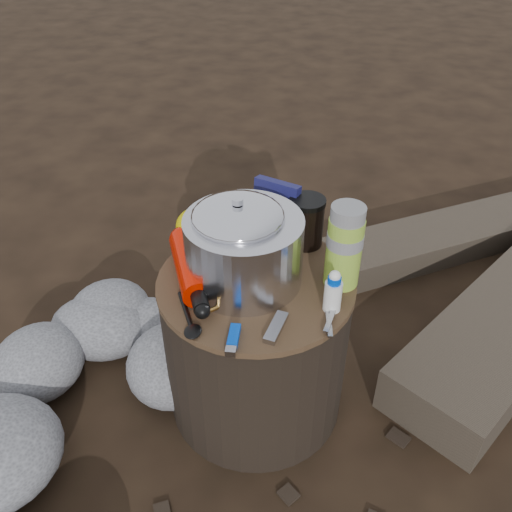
% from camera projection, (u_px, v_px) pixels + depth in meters
% --- Properties ---
extents(ground, '(60.00, 60.00, 0.00)m').
position_uv_depth(ground, '(256.00, 398.00, 1.47)').
color(ground, black).
rests_on(ground, ground).
extents(stump, '(0.45, 0.45, 0.41)m').
position_uv_depth(stump, '(256.00, 344.00, 1.35)').
color(stump, black).
rests_on(stump, ground).
extents(rock_ring, '(0.46, 1.01, 0.20)m').
position_uv_depth(rock_ring, '(82.00, 423.00, 1.29)').
color(rock_ring, slate).
rests_on(rock_ring, ground).
extents(log_small, '(1.12, 0.80, 0.10)m').
position_uv_depth(log_small, '(459.00, 234.00, 2.02)').
color(log_small, '#382F26').
rests_on(log_small, ground).
extents(foil_windscreen, '(0.26, 0.26, 0.16)m').
position_uv_depth(foil_windscreen, '(244.00, 250.00, 1.19)').
color(foil_windscreen, silver).
rests_on(foil_windscreen, stump).
extents(camping_pot, '(0.19, 0.19, 0.19)m').
position_uv_depth(camping_pot, '(239.00, 241.00, 1.18)').
color(camping_pot, silver).
rests_on(camping_pot, stump).
extents(fuel_bottle, '(0.17, 0.28, 0.07)m').
position_uv_depth(fuel_bottle, '(190.00, 266.00, 1.21)').
color(fuel_bottle, red).
rests_on(fuel_bottle, stump).
extents(thermos, '(0.08, 0.08, 0.19)m').
position_uv_depth(thermos, '(344.00, 247.00, 1.16)').
color(thermos, '#8AB434').
rests_on(thermos, stump).
extents(travel_mug, '(0.08, 0.08, 0.12)m').
position_uv_depth(travel_mug, '(306.00, 222.00, 1.31)').
color(travel_mug, black).
rests_on(travel_mug, stump).
extents(stuff_sack, '(0.14, 0.12, 0.10)m').
position_uv_depth(stuff_sack, '(205.00, 227.00, 1.31)').
color(stuff_sack, '#CCBC00').
rests_on(stuff_sack, stump).
extents(food_pouch, '(0.12, 0.07, 0.15)m').
position_uv_depth(food_pouch, '(275.00, 210.00, 1.33)').
color(food_pouch, '#15154A').
rests_on(food_pouch, stump).
extents(lighter, '(0.02, 0.08, 0.01)m').
position_uv_depth(lighter, '(234.00, 336.00, 1.07)').
color(lighter, '#003ABF').
rests_on(lighter, stump).
extents(multitool, '(0.04, 0.09, 0.01)m').
position_uv_depth(multitool, '(276.00, 327.00, 1.10)').
color(multitool, '#9E9EA3').
rests_on(multitool, stump).
extents(pot_grabber, '(0.04, 0.13, 0.01)m').
position_uv_depth(pot_grabber, '(328.00, 313.00, 1.13)').
color(pot_grabber, '#9E9EA3').
rests_on(pot_grabber, stump).
extents(spork, '(0.09, 0.14, 0.01)m').
position_uv_depth(spork, '(186.00, 311.00, 1.14)').
color(spork, black).
rests_on(spork, stump).
extents(squeeze_bottle, '(0.04, 0.04, 0.09)m').
position_uv_depth(squeeze_bottle, '(333.00, 293.00, 1.12)').
color(squeeze_bottle, silver).
rests_on(squeeze_bottle, stump).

